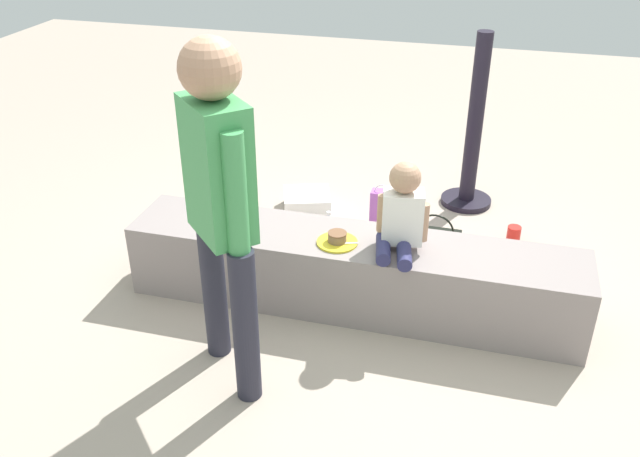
{
  "coord_description": "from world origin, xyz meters",
  "views": [
    {
      "loc": [
        0.65,
        -3.09,
        2.27
      ],
      "look_at": [
        -0.09,
        -0.36,
        0.67
      ],
      "focal_mm": 38.01,
      "sensor_mm": 36.0,
      "label": 1
    }
  ],
  "objects_px": {
    "adult_standing": "(220,191)",
    "water_bottle_near_gift": "(328,227)",
    "handbag_black_leather": "(433,246)",
    "child_seated": "(402,213)",
    "gift_bag": "(389,212)",
    "water_bottle_far_side": "(381,247)",
    "cake_plate": "(337,240)",
    "party_cup_red": "(514,234)",
    "cake_box_white": "(307,202)"
  },
  "relations": [
    {
      "from": "child_seated",
      "to": "water_bottle_far_side",
      "type": "relative_size",
      "value": 2.5
    },
    {
      "from": "adult_standing",
      "to": "cake_plate",
      "type": "height_order",
      "value": "adult_standing"
    },
    {
      "from": "child_seated",
      "to": "water_bottle_far_side",
      "type": "distance_m",
      "value": 0.79
    },
    {
      "from": "water_bottle_near_gift",
      "to": "handbag_black_leather",
      "type": "height_order",
      "value": "handbag_black_leather"
    },
    {
      "from": "child_seated",
      "to": "water_bottle_near_gift",
      "type": "height_order",
      "value": "child_seated"
    },
    {
      "from": "water_bottle_far_side",
      "to": "party_cup_red",
      "type": "relative_size",
      "value": 1.8
    },
    {
      "from": "adult_standing",
      "to": "gift_bag",
      "type": "bearing_deg",
      "value": 72.76
    },
    {
      "from": "adult_standing",
      "to": "cake_box_white",
      "type": "distance_m",
      "value": 1.97
    },
    {
      "from": "child_seated",
      "to": "gift_bag",
      "type": "distance_m",
      "value": 1.04
    },
    {
      "from": "adult_standing",
      "to": "handbag_black_leather",
      "type": "height_order",
      "value": "adult_standing"
    },
    {
      "from": "cake_plate",
      "to": "water_bottle_near_gift",
      "type": "height_order",
      "value": "cake_plate"
    },
    {
      "from": "party_cup_red",
      "to": "cake_box_white",
      "type": "relative_size",
      "value": 0.33
    },
    {
      "from": "child_seated",
      "to": "water_bottle_far_side",
      "type": "bearing_deg",
      "value": 108.83
    },
    {
      "from": "adult_standing",
      "to": "water_bottle_near_gift",
      "type": "height_order",
      "value": "adult_standing"
    },
    {
      "from": "cake_box_white",
      "to": "cake_plate",
      "type": "bearing_deg",
      "value": -65.99
    },
    {
      "from": "water_bottle_far_side",
      "to": "cake_plate",
      "type": "bearing_deg",
      "value": -104.04
    },
    {
      "from": "adult_standing",
      "to": "cake_plate",
      "type": "distance_m",
      "value": 0.92
    },
    {
      "from": "adult_standing",
      "to": "water_bottle_far_side",
      "type": "xyz_separation_m",
      "value": [
        0.51,
        1.22,
        -0.91
      ]
    },
    {
      "from": "adult_standing",
      "to": "handbag_black_leather",
      "type": "relative_size",
      "value": 4.96
    },
    {
      "from": "gift_bag",
      "to": "party_cup_red",
      "type": "relative_size",
      "value": 3.23
    },
    {
      "from": "party_cup_red",
      "to": "cake_box_white",
      "type": "bearing_deg",
      "value": 177.33
    },
    {
      "from": "adult_standing",
      "to": "cake_plate",
      "type": "xyz_separation_m",
      "value": [
        0.36,
        0.65,
        -0.55
      ]
    },
    {
      "from": "party_cup_red",
      "to": "cake_box_white",
      "type": "height_order",
      "value": "cake_box_white"
    },
    {
      "from": "gift_bag",
      "to": "water_bottle_far_side",
      "type": "height_order",
      "value": "gift_bag"
    },
    {
      "from": "cake_plate",
      "to": "party_cup_red",
      "type": "relative_size",
      "value": 2.09
    },
    {
      "from": "gift_bag",
      "to": "water_bottle_near_gift",
      "type": "height_order",
      "value": "gift_bag"
    },
    {
      "from": "water_bottle_far_side",
      "to": "party_cup_red",
      "type": "height_order",
      "value": "water_bottle_far_side"
    },
    {
      "from": "water_bottle_near_gift",
      "to": "cake_box_white",
      "type": "height_order",
      "value": "water_bottle_near_gift"
    },
    {
      "from": "cake_plate",
      "to": "cake_box_white",
      "type": "bearing_deg",
      "value": 114.01
    },
    {
      "from": "water_bottle_near_gift",
      "to": "adult_standing",
      "type": "bearing_deg",
      "value": -95.36
    },
    {
      "from": "handbag_black_leather",
      "to": "child_seated",
      "type": "bearing_deg",
      "value": -102.14
    },
    {
      "from": "cake_plate",
      "to": "water_bottle_near_gift",
      "type": "xyz_separation_m",
      "value": [
        -0.23,
        0.72,
        -0.35
      ]
    },
    {
      "from": "party_cup_red",
      "to": "handbag_black_leather",
      "type": "xyz_separation_m",
      "value": [
        -0.49,
        -0.39,
        0.06
      ]
    },
    {
      "from": "gift_bag",
      "to": "cake_box_white",
      "type": "bearing_deg",
      "value": 165.34
    },
    {
      "from": "cake_plate",
      "to": "water_bottle_near_gift",
      "type": "distance_m",
      "value": 0.84
    },
    {
      "from": "water_bottle_near_gift",
      "to": "cake_box_white",
      "type": "xyz_separation_m",
      "value": [
        -0.25,
        0.37,
        -0.03
      ]
    },
    {
      "from": "handbag_black_leather",
      "to": "party_cup_red",
      "type": "bearing_deg",
      "value": 38.62
    },
    {
      "from": "water_bottle_far_side",
      "to": "water_bottle_near_gift",
      "type": "bearing_deg",
      "value": 158.65
    },
    {
      "from": "water_bottle_near_gift",
      "to": "cake_box_white",
      "type": "bearing_deg",
      "value": 124.37
    },
    {
      "from": "water_bottle_far_side",
      "to": "party_cup_red",
      "type": "distance_m",
      "value": 0.92
    },
    {
      "from": "child_seated",
      "to": "handbag_black_leather",
      "type": "distance_m",
      "value": 0.81
    },
    {
      "from": "cake_plate",
      "to": "party_cup_red",
      "type": "bearing_deg",
      "value": 47.32
    },
    {
      "from": "child_seated",
      "to": "water_bottle_far_side",
      "type": "xyz_separation_m",
      "value": [
        -0.19,
        0.54,
        -0.55
      ]
    },
    {
      "from": "party_cup_red",
      "to": "handbag_black_leather",
      "type": "relative_size",
      "value": 0.32
    },
    {
      "from": "cake_plate",
      "to": "water_bottle_far_side",
      "type": "relative_size",
      "value": 1.16
    },
    {
      "from": "water_bottle_far_side",
      "to": "party_cup_red",
      "type": "bearing_deg",
      "value": 29.35
    },
    {
      "from": "water_bottle_near_gift",
      "to": "handbag_black_leather",
      "type": "relative_size",
      "value": 0.64
    },
    {
      "from": "cake_box_white",
      "to": "water_bottle_near_gift",
      "type": "bearing_deg",
      "value": -55.63
    },
    {
      "from": "child_seated",
      "to": "gift_bag",
      "type": "xyz_separation_m",
      "value": [
        -0.2,
        0.9,
        -0.48
      ]
    },
    {
      "from": "adult_standing",
      "to": "water_bottle_far_side",
      "type": "distance_m",
      "value": 1.6
    }
  ]
}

